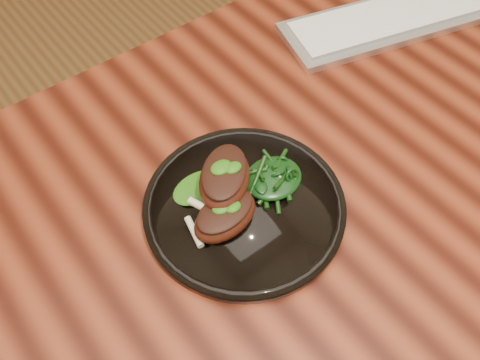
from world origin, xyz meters
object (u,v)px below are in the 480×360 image
at_px(plate, 244,207).
at_px(greens_heap, 273,176).
at_px(lamb_chop_front, 225,215).
at_px(desk, 272,217).
at_px(keyboard, 397,17).

xyz_separation_m(plate, greens_heap, (0.06, 0.01, 0.02)).
relative_size(lamb_chop_front, greens_heap, 1.23).
height_order(desk, greens_heap, greens_heap).
relative_size(desk, keyboard, 3.40).
bearing_deg(desk, lamb_chop_front, -171.57).
bearing_deg(keyboard, lamb_chop_front, -162.29).
distance_m(greens_heap, keyboard, 0.47).
bearing_deg(desk, greens_heap, 177.12).
relative_size(plate, keyboard, 0.61).
relative_size(greens_heap, keyboard, 0.19).
distance_m(lamb_chop_front, greens_heap, 0.10).
xyz_separation_m(desk, plate, (-0.06, -0.00, 0.09)).
xyz_separation_m(plate, lamb_chop_front, (-0.04, -0.01, 0.03)).
bearing_deg(lamb_chop_front, desk, 8.43).
bearing_deg(desk, plate, -175.28).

